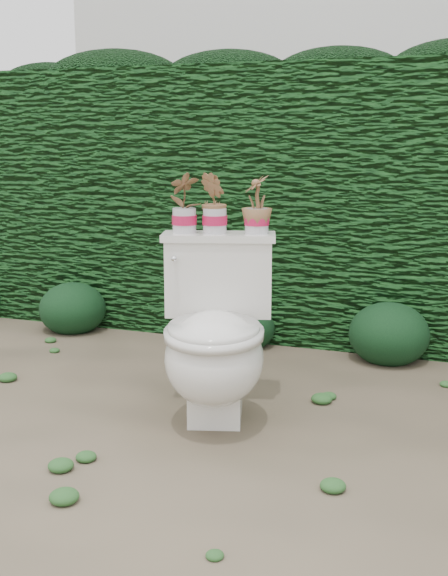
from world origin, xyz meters
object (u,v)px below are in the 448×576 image
(potted_plant_center, at_px, (215,204))
(potted_plant_right, at_px, (257,206))
(toilet, at_px, (215,340))
(potted_plant_left, at_px, (184,204))

(potted_plant_center, height_order, potted_plant_right, potted_plant_center)
(potted_plant_right, bearing_deg, potted_plant_center, -99.43)
(toilet, height_order, potted_plant_right, potted_plant_right)
(toilet, xyz_separation_m, potted_plant_center, (-0.09, 0.22, 0.55))
(toilet, distance_m, potted_plant_right, 0.61)
(toilet, height_order, potted_plant_center, potted_plant_center)
(potted_plant_left, bearing_deg, potted_plant_center, 147.94)
(potted_plant_center, bearing_deg, potted_plant_left, -107.07)
(toilet, bearing_deg, potted_plant_right, 55.03)
(toilet, relative_size, potted_plant_left, 3.07)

